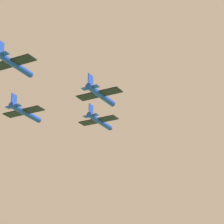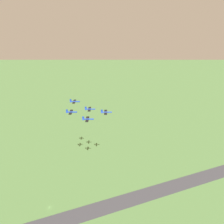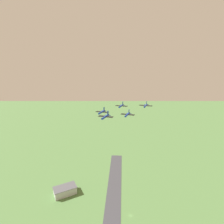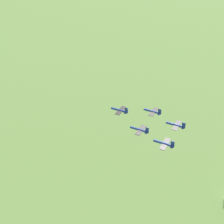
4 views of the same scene
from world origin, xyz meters
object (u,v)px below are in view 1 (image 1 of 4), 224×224
(jet_1, at_px, (24,112))
(jet_2, at_px, (100,94))
(jet_0, at_px, (99,121))
(jet_4, at_px, (13,63))

(jet_1, height_order, jet_2, jet_2)
(jet_0, height_order, jet_2, jet_0)
(jet_1, relative_size, jet_4, 1.00)
(jet_2, bearing_deg, jet_1, 180.00)
(jet_0, bearing_deg, jet_4, -90.00)
(jet_1, bearing_deg, jet_0, 59.53)
(jet_0, bearing_deg, jet_2, -59.53)
(jet_1, xyz_separation_m, jet_2, (-12.84, 14.39, 0.15))
(jet_0, distance_m, jet_4, 32.79)
(jet_2, relative_size, jet_4, 1.00)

